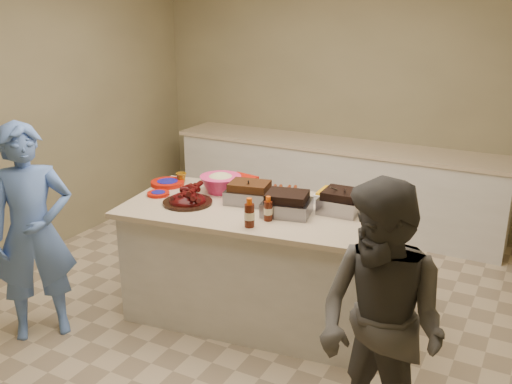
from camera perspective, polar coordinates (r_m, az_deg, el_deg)
The scene contains 19 objects.
room at distance 4.54m, azimuth -2.25°, elevation -12.20°, with size 4.50×5.00×2.70m, color #92865E, non-canonical shape.
back_counter at distance 6.19m, azimuth 7.95°, elevation 0.82°, with size 3.60×0.64×0.90m, color silver, non-canonical shape.
island at distance 4.56m, azimuth -0.30°, elevation -12.04°, with size 1.88×0.99×0.89m, color silver, non-canonical shape.
rib_platter at distance 4.28m, azimuth -6.85°, elevation -1.15°, with size 0.37×0.37×0.15m, color #460808, non-canonical shape.
pulled_pork_tray at distance 4.27m, azimuth -0.65°, elevation -1.04°, with size 0.34×0.26×0.10m, color #47230F.
brisket_tray at distance 4.05m, azimuth 3.10°, elevation -2.19°, with size 0.33×0.28×0.10m, color black.
roasting_pan at distance 4.13m, azimuth 8.42°, elevation -1.97°, with size 0.28×0.28×0.11m, color gray.
coleslaw_bowl at distance 4.51m, azimuth -3.54°, elevation 0.01°, with size 0.33×0.33×0.22m, color #EC2F71, non-canonical shape.
sausage_plate at distance 4.34m, azimuth 2.45°, elevation -0.73°, with size 0.32×0.32×0.05m, color silver.
mac_cheese_dish at distance 4.32m, azimuth 8.29°, elevation -1.02°, with size 0.33×0.24×0.09m, color #FFB310.
bbq_bottle_a at distance 3.82m, azimuth -0.66°, elevation -3.47°, with size 0.07×0.07×0.20m, color #3F1409.
bbq_bottle_b at distance 3.93m, azimuth 1.21°, elevation -2.85°, with size 0.06×0.06×0.17m, color #3F1409.
mustard_bottle at distance 4.50m, azimuth -2.09°, elevation -0.02°, with size 0.04×0.04×0.11m, color gold.
sauce_bowl at distance 4.33m, azimuth 0.15°, elevation -0.75°, with size 0.13×0.04×0.13m, color silver.
plate_stack_large at distance 4.73m, azimuth -8.83°, elevation 0.70°, with size 0.27×0.27×0.03m, color #A91205.
plate_stack_small at distance 4.49m, azimuth -9.73°, elevation -0.32°, with size 0.17×0.17×0.02m, color #A91205.
plastic_cup at distance 4.78m, azimuth -7.46°, elevation 0.95°, with size 0.09×0.08×0.09m, color #8B5A0C.
basket_stack at distance 4.55m, azimuth -1.44°, elevation 0.23°, with size 0.22×0.17×0.11m, color #A91205.
guest_blue at distance 4.63m, azimuth -20.27°, elevation -12.85°, with size 0.57×1.57×0.38m, color #5C83D6.
Camera 1 is at (1.98, -3.36, 2.33)m, focal length 40.00 mm.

